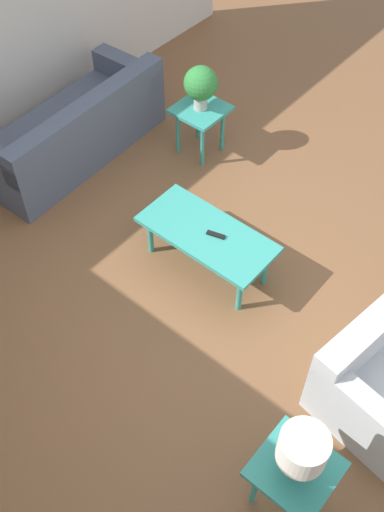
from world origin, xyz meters
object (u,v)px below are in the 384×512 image
object	(u,v)px
table_lamp	(302,450)
sofa	(74,131)
coffee_table	(207,236)
side_table_plant	(200,116)
potted_plant	(201,84)
side_table_lamp	(294,473)

from	to	relation	value
table_lamp	sofa	bearing A→B (deg)	-22.52
coffee_table	side_table_plant	bearing A→B (deg)	-48.39
side_table_plant	table_lamp	bearing A→B (deg)	138.74
sofa	coffee_table	bearing A→B (deg)	78.50
table_lamp	side_table_plant	bearing A→B (deg)	-41.26
potted_plant	sofa	bearing A→B (deg)	42.21
table_lamp	side_table_lamp	bearing A→B (deg)	135.00
coffee_table	table_lamp	size ratio (longest dim) A/B	2.86
side_table_plant	side_table_lamp	xyz separation A→B (m)	(-2.75, 2.41, 0.00)
potted_plant	table_lamp	distance (m)	3.66
coffee_table	side_table_lamp	distance (m)	2.09
coffee_table	table_lamp	distance (m)	2.13
coffee_table	potted_plant	size ratio (longest dim) A/B	2.60
sofa	potted_plant	distance (m)	1.40
coffee_table	side_table_lamp	size ratio (longest dim) A/B	2.19
side_table_plant	table_lamp	distance (m)	3.67
side_table_plant	potted_plant	size ratio (longest dim) A/B	1.19
side_table_lamp	potted_plant	size ratio (longest dim) A/B	1.19
coffee_table	side_table_lamp	world-z (taller)	side_table_lamp
side_table_lamp	table_lamp	size ratio (longest dim) A/B	1.30
sofa	coffee_table	size ratio (longest dim) A/B	1.75
side_table_plant	side_table_lamp	distance (m)	3.66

